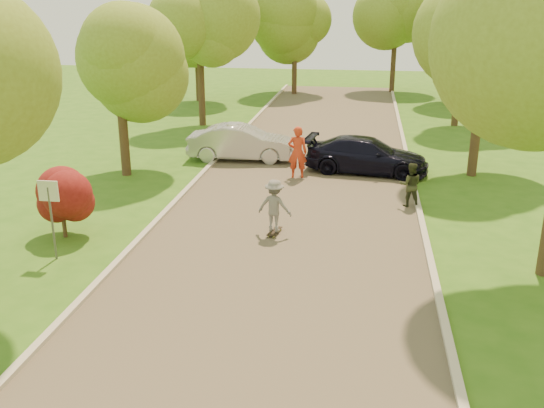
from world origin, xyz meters
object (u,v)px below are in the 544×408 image
Objects in this scene: longboard at (274,231)px; person_olive at (410,185)px; skateboarder at (275,206)px; silver_sedan at (242,143)px; dark_sedan at (367,155)px; street_sign at (50,203)px; person_striped at (297,152)px.

person_olive is (4.06, 3.17, 0.66)m from longboard.
silver_sedan is at bearing -61.06° from skateboarder.
dark_sedan is 5.82× the size of longboard.
street_sign reaches higher than silver_sedan.
longboard is 0.55× the size of person_olive.
longboard is 0.41× the size of person_striped.
longboard is (2.68, -8.35, -0.66)m from silver_sedan.
dark_sedan is 2.89m from person_striped.
dark_sedan is at bearing 50.43° from street_sign.
skateboarder is (2.68, -8.35, 0.14)m from silver_sedan.
person_olive is at bearing 31.31° from street_sign.
street_sign is 0.48× the size of silver_sedan.
person_olive reaches higher than dark_sedan.
longboard is at bearing -164.78° from silver_sedan.
skateboarder reaches higher than person_olive.
person_striped is (-0.02, 5.99, 0.12)m from skateboarder.
person_striped reaches higher than skateboarder.
street_sign is 0.45× the size of dark_sedan.
dark_sedan is 4.25m from person_olive.
person_striped is at bearing -78.68° from longboard.
dark_sedan is at bearing -68.95° from person_olive.
silver_sedan is 8.77m from skateboarder.
skateboarder is 5.15m from person_olive.
silver_sedan is 0.94× the size of dark_sedan.
dark_sedan is 7.64m from longboard.
person_striped is (5.47, 8.64, -0.56)m from street_sign.
street_sign is 6.14m from skateboarder.
street_sign reaches higher than person_olive.
street_sign is 11.38m from silver_sedan.
skateboarder reaches higher than silver_sedan.
street_sign reaches higher than dark_sedan.
dark_sedan is at bearing -98.89° from skateboarder.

